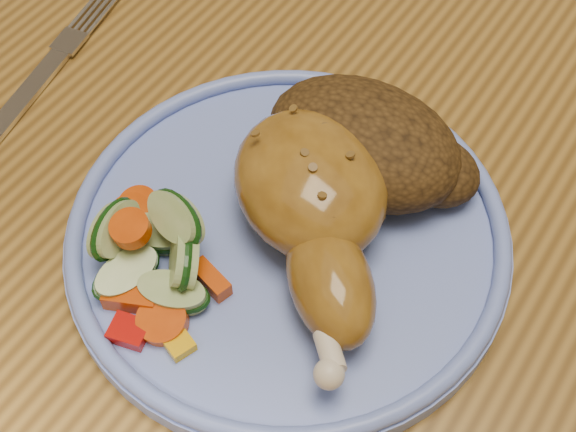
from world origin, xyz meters
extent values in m
cube|color=brown|center=(0.00, 0.00, 0.73)|extent=(0.90, 1.40, 0.04)
cylinder|color=#4C2D16|center=(-0.18, 0.37, 0.21)|extent=(0.04, 0.04, 0.41)
cylinder|color=#4C2D16|center=(-0.18, 0.73, 0.21)|extent=(0.04, 0.04, 0.41)
cylinder|color=#6880D7|center=(-0.09, -0.08, 0.76)|extent=(0.25, 0.25, 0.01)
torus|color=#6880D7|center=(-0.09, -0.08, 0.77)|extent=(0.25, 0.25, 0.01)
ellipsoid|color=#8D601D|center=(-0.09, -0.06, 0.79)|extent=(0.13, 0.13, 0.05)
ellipsoid|color=#8D601D|center=(-0.05, -0.11, 0.78)|extent=(0.09, 0.09, 0.04)
sphere|color=beige|center=(-0.02, -0.15, 0.78)|extent=(0.02, 0.02, 0.02)
ellipsoid|color=#402910|center=(-0.08, -0.02, 0.78)|extent=(0.12, 0.09, 0.05)
ellipsoid|color=#402910|center=(-0.04, -0.01, 0.78)|extent=(0.06, 0.05, 0.03)
ellipsoid|color=#402910|center=(-0.11, -0.02, 0.77)|extent=(0.05, 0.04, 0.02)
cube|color=#A50A05|center=(-0.12, -0.18, 0.77)|extent=(0.02, 0.02, 0.01)
cube|color=#E5A507|center=(-0.10, -0.17, 0.77)|extent=(0.02, 0.02, 0.01)
cylinder|color=#CF4306|center=(-0.17, -0.12, 0.77)|extent=(0.02, 0.02, 0.01)
cube|color=#CF4306|center=(-0.10, -0.13, 0.77)|extent=(0.03, 0.02, 0.01)
cube|color=#CF4306|center=(-0.13, -0.17, 0.77)|extent=(0.03, 0.02, 0.01)
cylinder|color=#CF4306|center=(-0.11, -0.17, 0.77)|extent=(0.03, 0.03, 0.01)
cylinder|color=#CF4306|center=(-0.15, -0.14, 0.79)|extent=(0.02, 0.02, 0.01)
cylinder|color=#CF4306|center=(-0.17, -0.12, 0.77)|extent=(0.02, 0.02, 0.01)
cylinder|color=#A6B878|center=(-0.12, -0.15, 0.77)|extent=(0.05, 0.05, 0.01)
cylinder|color=#A6B878|center=(-0.14, -0.16, 0.77)|extent=(0.05, 0.05, 0.02)
cylinder|color=#A6B878|center=(-0.16, -0.14, 0.78)|extent=(0.04, 0.04, 0.04)
cylinder|color=#A6B878|center=(-0.15, -0.13, 0.77)|extent=(0.05, 0.05, 0.02)
cylinder|color=#A6B878|center=(-0.12, -0.13, 0.78)|extent=(0.04, 0.04, 0.04)
cylinder|color=#A6B878|center=(-0.13, -0.12, 0.79)|extent=(0.05, 0.04, 0.03)
cube|color=silver|center=(-0.29, -0.09, 0.75)|extent=(0.04, 0.12, 0.00)
cube|color=silver|center=(-0.31, -0.03, 0.75)|extent=(0.03, 0.07, 0.00)
camera|label=1|loc=(0.05, -0.29, 1.14)|focal=50.00mm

